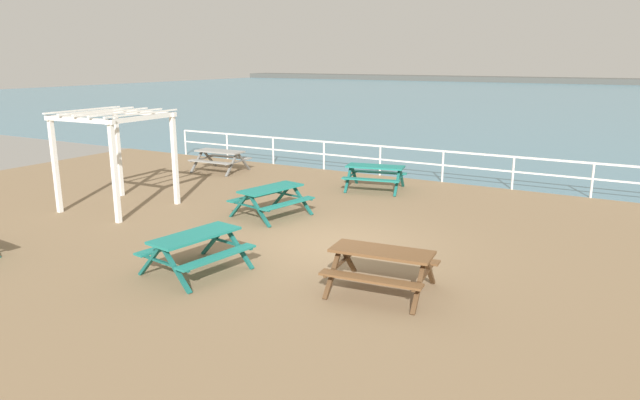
{
  "coord_description": "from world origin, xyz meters",
  "views": [
    {
      "loc": [
        5.85,
        -10.82,
        4.07
      ],
      "look_at": [
        -0.72,
        0.66,
        0.8
      ],
      "focal_mm": 32.22,
      "sensor_mm": 36.0,
      "label": 1
    }
  ],
  "objects_px": {
    "picnic_table_near_left": "(220,156)",
    "picnic_table_corner": "(375,172)",
    "picnic_table_near_right": "(382,260)",
    "picnic_table_far_right": "(271,195)",
    "picnic_table_mid_centre": "(196,243)",
    "lattice_pergola": "(114,137)"
  },
  "relations": [
    {
      "from": "picnic_table_near_right",
      "to": "picnic_table_mid_centre",
      "type": "relative_size",
      "value": 0.97
    },
    {
      "from": "picnic_table_mid_centre",
      "to": "picnic_table_far_right",
      "type": "xyz_separation_m",
      "value": [
        -1.07,
        4.13,
        0.0
      ]
    },
    {
      "from": "picnic_table_mid_centre",
      "to": "picnic_table_far_right",
      "type": "relative_size",
      "value": 0.97
    },
    {
      "from": "picnic_table_mid_centre",
      "to": "picnic_table_far_right",
      "type": "distance_m",
      "value": 4.27
    },
    {
      "from": "picnic_table_near_left",
      "to": "picnic_table_corner",
      "type": "xyz_separation_m",
      "value": [
        6.25,
        0.03,
        0.0
      ]
    },
    {
      "from": "picnic_table_near_right",
      "to": "lattice_pergola",
      "type": "distance_m",
      "value": 9.04
    },
    {
      "from": "picnic_table_near_left",
      "to": "picnic_table_corner",
      "type": "distance_m",
      "value": 6.25
    },
    {
      "from": "picnic_table_near_left",
      "to": "picnic_table_mid_centre",
      "type": "distance_m",
      "value": 10.4
    },
    {
      "from": "picnic_table_near_right",
      "to": "picnic_table_near_left",
      "type": "bearing_deg",
      "value": 136.61
    },
    {
      "from": "picnic_table_near_right",
      "to": "lattice_pergola",
      "type": "relative_size",
      "value": 0.72
    },
    {
      "from": "lattice_pergola",
      "to": "picnic_table_near_left",
      "type": "bearing_deg",
      "value": 98.18
    },
    {
      "from": "picnic_table_near_right",
      "to": "picnic_table_mid_centre",
      "type": "distance_m",
      "value": 3.64
    },
    {
      "from": "picnic_table_far_right",
      "to": "picnic_table_near_left",
      "type": "bearing_deg",
      "value": 62.61
    },
    {
      "from": "picnic_table_far_right",
      "to": "picnic_table_corner",
      "type": "distance_m",
      "value": 4.36
    },
    {
      "from": "picnic_table_near_right",
      "to": "picnic_table_mid_centre",
      "type": "height_order",
      "value": "same"
    },
    {
      "from": "picnic_table_near_right",
      "to": "picnic_table_far_right",
      "type": "bearing_deg",
      "value": 138.78
    },
    {
      "from": "picnic_table_far_right",
      "to": "lattice_pergola",
      "type": "relative_size",
      "value": 0.77
    },
    {
      "from": "picnic_table_near_right",
      "to": "picnic_table_mid_centre",
      "type": "xyz_separation_m",
      "value": [
        -3.52,
        -0.91,
        0.0
      ]
    },
    {
      "from": "picnic_table_far_right",
      "to": "picnic_table_corner",
      "type": "bearing_deg",
      "value": -2.65
    },
    {
      "from": "picnic_table_near_left",
      "to": "picnic_table_corner",
      "type": "bearing_deg",
      "value": -2.72
    },
    {
      "from": "picnic_table_near_left",
      "to": "picnic_table_corner",
      "type": "height_order",
      "value": "same"
    },
    {
      "from": "picnic_table_corner",
      "to": "picnic_table_near_right",
      "type": "bearing_deg",
      "value": -76.59
    }
  ]
}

